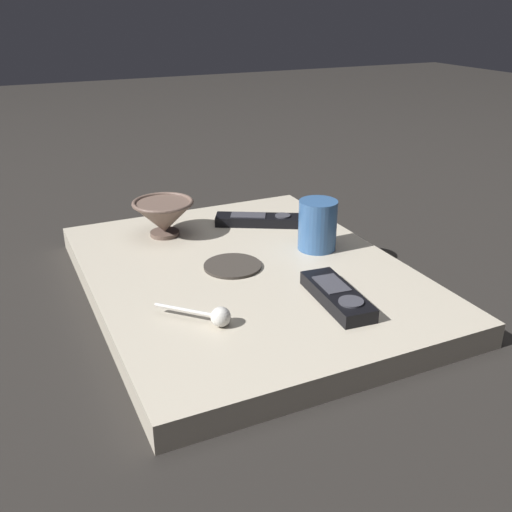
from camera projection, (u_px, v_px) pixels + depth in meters
ground_plane at (247, 289)px, 1.05m from camera, size 6.00×6.00×0.00m
table at (247, 279)px, 1.04m from camera, size 0.53×0.67×0.04m
cereal_bowl at (164, 216)px, 1.16m from camera, size 0.12×0.12×0.07m
coffee_mug at (317, 225)px, 1.09m from camera, size 0.07×0.07×0.09m
teaspoon at (217, 316)px, 0.85m from camera, size 0.09×0.09×0.03m
tv_remote_near at (337, 296)px, 0.91m from camera, size 0.07×0.16×0.02m
tv_remote_far at (259, 220)px, 1.23m from camera, size 0.18×0.13×0.02m
drink_coaster at (233, 266)px, 1.03m from camera, size 0.10×0.10×0.01m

